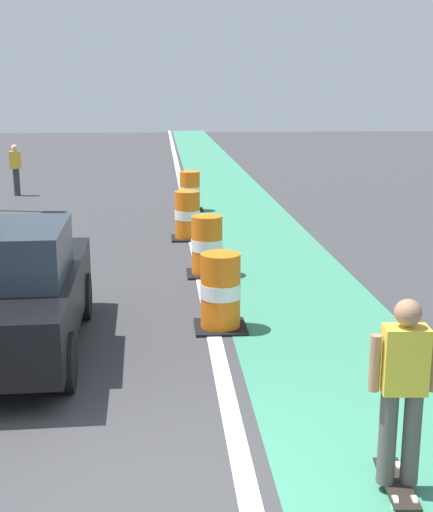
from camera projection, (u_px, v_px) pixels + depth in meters
The scene contains 10 objects.
ground_plane at pixel (140, 501), 5.70m from camera, with size 100.00×100.00×0.00m, color #38383A.
bike_lane_strip at pixel (249, 223), 17.51m from camera, with size 2.50×80.00×0.01m, color #387F60.
lane_divider_stripe at pixel (190, 224), 17.39m from camera, with size 0.20×80.00×0.01m, color silver.
skateboarder_on_lane at pixel (403, 391), 5.64m from camera, with size 0.57×0.81×1.69m.
parked_sedan_nearest at pixel (4, 291), 8.67m from camera, with size 2.01×4.15×1.70m.
traffic_barrel_front at pixel (220, 292), 9.68m from camera, with size 0.73×0.73×1.09m.
traffic_barrel_mid at pixel (207, 246), 12.52m from camera, with size 0.73×0.73×1.09m.
traffic_barrel_back at pixel (187, 216), 15.52m from camera, with size 0.73×0.73×1.09m.
traffic_barrel_far at pixel (190, 192), 19.18m from camera, with size 0.73×0.73×1.09m.
pedestrian_crossing at pixel (16, 168), 21.83m from camera, with size 0.34×0.20×1.61m.
Camera 1 is at (0.23, -5.10, 3.30)m, focal length 48.55 mm.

